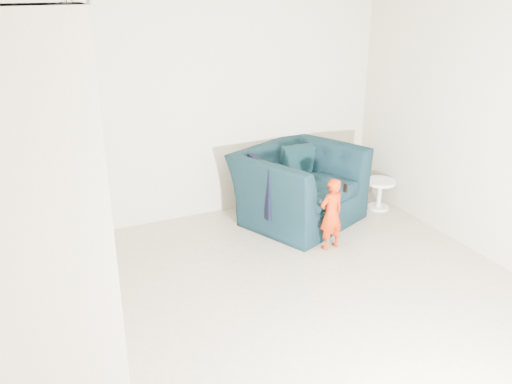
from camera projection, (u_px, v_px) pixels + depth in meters
The scene contains 9 objects.
floor at pixel (299, 336), 4.56m from camera, with size 5.50×5.50×0.00m, color gray.
back_wall at pixel (190, 110), 6.38m from camera, with size 5.00×5.00×0.00m, color #BFB89B.
armchair at pixel (299, 186), 6.58m from camera, with size 1.37×1.20×0.89m, color black.
toddler at pixel (331, 214), 5.89m from camera, with size 0.30×0.20×0.82m, color #9A1C04.
side_table at pixel (380, 190), 6.98m from camera, with size 0.39×0.39×0.39m.
staircase at pixel (23, 256), 3.90m from camera, with size 1.02×3.03×3.62m.
cushion at pixel (297, 161), 6.71m from camera, with size 0.42×0.12×0.40m, color black.
throw at pixel (260, 186), 6.25m from camera, with size 0.06×0.57×0.64m, color black.
phone at pixel (346, 188), 5.78m from camera, with size 0.02×0.05×0.10m, color black.
Camera 1 is at (-1.91, -3.28, 2.83)m, focal length 38.00 mm.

